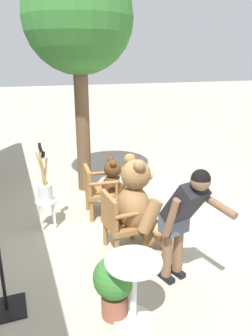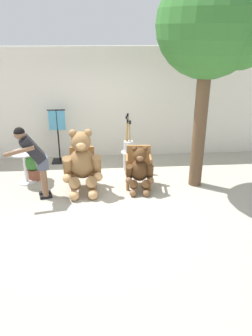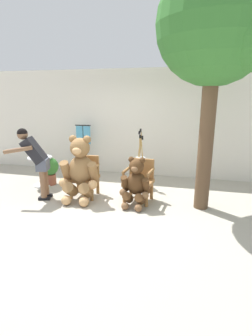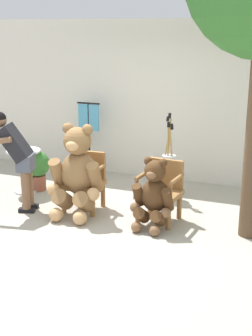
% 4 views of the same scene
% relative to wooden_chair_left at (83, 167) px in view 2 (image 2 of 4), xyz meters
% --- Properties ---
extents(ground_plane, '(60.00, 60.00, 0.00)m').
position_rel_wooden_chair_left_xyz_m(ground_plane, '(0.60, -0.45, -0.46)').
color(ground_plane, '#A8A091').
extents(back_wall, '(10.00, 0.16, 2.80)m').
position_rel_wooden_chair_left_xyz_m(back_wall, '(0.60, 1.95, 0.94)').
color(back_wall, silver).
rests_on(back_wall, ground).
extents(wooden_chair_left, '(0.58, 0.55, 0.86)m').
position_rel_wooden_chair_left_xyz_m(wooden_chair_left, '(0.00, 0.00, 0.00)').
color(wooden_chair_left, olive).
rests_on(wooden_chair_left, ground).
extents(wooden_chair_right, '(0.60, 0.57, 0.86)m').
position_rel_wooden_chair_left_xyz_m(wooden_chair_right, '(1.20, -0.00, 0.00)').
color(wooden_chair_right, olive).
rests_on(wooden_chair_right, ground).
extents(teddy_bear_large, '(0.81, 0.78, 1.35)m').
position_rel_wooden_chair_left_xyz_m(teddy_bear_large, '(0.01, -0.25, 0.20)').
color(teddy_bear_large, olive).
rests_on(teddy_bear_large, ground).
extents(teddy_bear_small, '(0.60, 0.58, 0.99)m').
position_rel_wooden_chair_left_xyz_m(teddy_bear_small, '(1.19, -0.29, 0.02)').
color(teddy_bear_small, '#4C3019').
rests_on(teddy_bear_small, ground).
extents(person_visitor, '(0.77, 0.62, 1.49)m').
position_rel_wooden_chair_left_xyz_m(person_visitor, '(-0.89, -0.42, 0.44)').
color(person_visitor, black).
rests_on(person_visitor, ground).
extents(white_stool, '(0.34, 0.34, 0.46)m').
position_rel_wooden_chair_left_xyz_m(white_stool, '(1.05, 0.87, -0.11)').
color(white_stool, white).
rests_on(white_stool, ground).
extents(brush_bucket, '(0.22, 0.22, 0.93)m').
position_rel_wooden_chair_left_xyz_m(brush_bucket, '(1.05, 0.87, 0.20)').
color(brush_bucket, silver).
rests_on(brush_bucket, white_stool).
extents(round_side_table, '(0.56, 0.56, 0.72)m').
position_rel_wooden_chair_left_xyz_m(round_side_table, '(-1.28, 0.31, -0.01)').
color(round_side_table, silver).
rests_on(round_side_table, ground).
extents(patio_tree, '(2.08, 1.98, 4.24)m').
position_rel_wooden_chair_left_xyz_m(patio_tree, '(2.53, -0.12, 2.71)').
color(patio_tree, brown).
rests_on(patio_tree, ground).
extents(potted_plant, '(0.44, 0.44, 0.68)m').
position_rel_wooden_chair_left_xyz_m(potted_plant, '(-1.13, 0.46, -0.07)').
color(potted_plant, brown).
rests_on(potted_plant, ground).
extents(clothing_display_stand, '(0.44, 0.40, 1.36)m').
position_rel_wooden_chair_left_xyz_m(clothing_display_stand, '(-0.67, 1.53, 0.26)').
color(clothing_display_stand, black).
rests_on(clothing_display_stand, ground).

